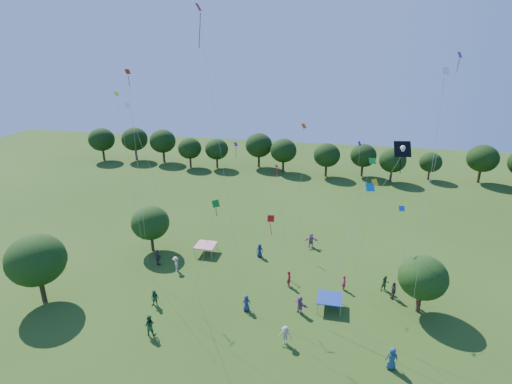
% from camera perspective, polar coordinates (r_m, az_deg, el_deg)
% --- Properties ---
extents(near_tree_west, '(5.17, 5.17, 6.63)m').
position_cam_1_polar(near_tree_west, '(41.16, -28.91, -8.50)').
color(near_tree_west, '#422B19').
rests_on(near_tree_west, ground).
extents(near_tree_north, '(4.28, 4.28, 5.41)m').
position_cam_1_polar(near_tree_north, '(46.78, -14.86, -4.27)').
color(near_tree_north, '#422B19').
rests_on(near_tree_north, ground).
extents(near_tree_east, '(4.18, 4.18, 5.38)m').
position_cam_1_polar(near_tree_east, '(38.04, 22.75, -11.21)').
color(near_tree_east, '#422B19').
rests_on(near_tree_east, ground).
extents(treeline, '(88.01, 8.77, 6.77)m').
position_cam_1_polar(treeline, '(74.20, 5.52, 5.89)').
color(treeline, '#422B19').
rests_on(treeline, ground).
extents(tent_red_stripe, '(2.20, 2.20, 1.10)m').
position_cam_1_polar(tent_red_stripe, '(45.98, -7.21, -7.53)').
color(tent_red_stripe, red).
rests_on(tent_red_stripe, ground).
extents(tent_blue, '(2.20, 2.20, 1.10)m').
position_cam_1_polar(tent_blue, '(37.54, 10.48, -14.71)').
color(tent_blue, navy).
rests_on(tent_blue, ground).
extents(crowd_person_0, '(0.95, 0.60, 1.82)m').
position_cam_1_polar(crowd_person_0, '(32.97, 18.84, -21.56)').
color(crowd_person_0, navy).
rests_on(crowd_person_0, ground).
extents(crowd_person_1, '(0.51, 0.66, 1.57)m').
position_cam_1_polar(crowd_person_1, '(40.39, 12.48, -12.54)').
color(crowd_person_1, '#9E1C45').
rests_on(crowd_person_1, ground).
extents(crowd_person_2, '(1.00, 0.67, 1.86)m').
position_cam_1_polar(crowd_person_2, '(35.28, -14.99, -17.90)').
color(crowd_person_2, '#275B2B').
rests_on(crowd_person_2, ground).
extents(crowd_person_3, '(0.97, 1.19, 1.67)m').
position_cam_1_polar(crowd_person_3, '(43.19, -11.38, -10.06)').
color(crowd_person_3, beige).
rests_on(crowd_person_3, ground).
extents(crowd_person_4, '(1.18, 0.80, 1.84)m').
position_cam_1_polar(crowd_person_4, '(44.64, -13.84, -9.08)').
color(crowd_person_4, '#413D34').
rests_on(crowd_person_4, ground).
extents(crowd_person_5, '(1.57, 1.45, 1.69)m').
position_cam_1_polar(crowd_person_5, '(36.72, 6.32, -15.70)').
color(crowd_person_5, '#8C527F').
rests_on(crowd_person_5, ground).
extents(crowd_person_6, '(0.88, 0.67, 1.58)m').
position_cam_1_polar(crowd_person_6, '(45.02, 0.52, -8.35)').
color(crowd_person_6, '#1A254E').
rests_on(crowd_person_6, ground).
extents(crowd_person_7, '(0.69, 0.69, 1.59)m').
position_cam_1_polar(crowd_person_7, '(39.77, 22.24, -14.26)').
color(crowd_person_7, maroon).
rests_on(crowd_person_7, ground).
extents(crowd_person_8, '(0.81, 0.45, 1.60)m').
position_cam_1_polar(crowd_person_8, '(38.46, -14.24, -14.51)').
color(crowd_person_8, '#235337').
rests_on(crowd_person_8, ground).
extents(crowd_person_9, '(1.09, 0.50, 1.66)m').
position_cam_1_polar(crowd_person_9, '(33.50, 4.21, -19.74)').
color(crowd_person_9, '#A29E82').
rests_on(crowd_person_9, ground).
extents(crowd_person_10, '(0.66, 1.09, 1.74)m').
position_cam_1_polar(crowd_person_10, '(40.35, 19.03, -13.14)').
color(crowd_person_10, '#463C38').
rests_on(crowd_person_10, ground).
extents(crowd_person_11, '(1.68, 0.80, 1.73)m').
position_cam_1_polar(crowd_person_11, '(47.52, 7.87, -6.83)').
color(crowd_person_11, '#955784').
rests_on(crowd_person_11, ground).
extents(crowd_person_12, '(0.87, 0.70, 1.56)m').
position_cam_1_polar(crowd_person_12, '(36.84, -1.38, -15.56)').
color(crowd_person_12, navy).
rests_on(crowd_person_12, ground).
extents(crowd_person_13, '(0.48, 0.68, 1.70)m').
position_cam_1_polar(crowd_person_13, '(40.08, 4.75, -12.25)').
color(crowd_person_13, maroon).
rests_on(crowd_person_13, ground).
extents(crowd_person_14, '(0.90, 0.70, 1.61)m').
position_cam_1_polar(crowd_person_14, '(41.28, 17.97, -12.30)').
color(crowd_person_14, '#2B5C27').
rests_on(crowd_person_14, ground).
extents(pirate_kite, '(6.69, 1.53, 14.13)m').
position_cam_1_polar(pirate_kite, '(32.53, 19.98, 5.39)').
color(pirate_kite, black).
extents(red_high_kite, '(5.63, 7.15, 24.50)m').
position_cam_1_polar(red_high_kite, '(37.36, -7.02, 17.47)').
color(red_high_kite, red).
extents(small_kite_0, '(3.24, 0.92, 7.46)m').
position_cam_1_polar(small_kite_0, '(34.36, 1.53, -5.35)').
color(small_kite_0, red).
extents(small_kite_1, '(0.54, 2.39, 13.90)m').
position_cam_1_polar(small_kite_1, '(40.55, 6.65, 5.20)').
color(small_kite_1, '#FF540D').
extents(small_kite_2, '(1.75, 1.09, 17.03)m').
position_cam_1_polar(small_kite_2, '(40.04, -18.07, 5.77)').
color(small_kite_2, '#ECFF16').
extents(small_kite_3, '(3.48, 1.74, 13.02)m').
position_cam_1_polar(small_kite_3, '(31.98, 14.51, -0.96)').
color(small_kite_3, green).
extents(small_kite_4, '(0.90, 0.88, 12.96)m').
position_cam_1_polar(small_kite_4, '(37.83, 14.40, 1.18)').
color(small_kite_4, '#121CBA').
extents(small_kite_5, '(5.94, 1.57, 11.10)m').
position_cam_1_polar(small_kite_5, '(43.95, -1.50, 3.66)').
color(small_kite_5, '#A91C9D').
extents(small_kite_6, '(3.51, 2.67, 16.92)m').
position_cam_1_polar(small_kite_6, '(34.07, -14.55, 2.42)').
color(small_kite_6, white).
extents(small_kite_7, '(3.47, 1.70, 11.07)m').
position_cam_1_polar(small_kite_7, '(32.13, 14.95, -2.05)').
color(small_kite_7, '#0B73A6').
extents(small_kite_8, '(1.77, 2.95, 8.27)m').
position_cam_1_polar(small_kite_8, '(45.43, 3.21, 1.35)').
color(small_kite_8, red).
extents(small_kite_9, '(2.56, 4.43, 18.85)m').
position_cam_1_polar(small_kite_9, '(41.78, -17.19, 9.75)').
color(small_kite_9, red).
extents(small_kite_10, '(1.29, 0.68, 9.64)m').
position_cam_1_polar(small_kite_10, '(38.06, 16.26, -0.47)').
color(small_kite_10, yellow).
extents(small_kite_11, '(2.73, 0.86, 9.83)m').
position_cam_1_polar(small_kite_11, '(31.46, -6.33, -4.24)').
color(small_kite_11, '#17811A').
extents(small_kite_12, '(1.36, 1.84, 8.10)m').
position_cam_1_polar(small_kite_12, '(36.68, 20.19, -4.56)').
color(small_kite_12, blue).
extents(small_kite_13, '(1.89, 1.99, 20.57)m').
position_cam_1_polar(small_kite_13, '(34.17, 25.04, 7.61)').
color(small_kite_13, purple).
extents(small_kite_14, '(0.96, 1.91, 19.86)m').
position_cam_1_polar(small_kite_14, '(27.26, 23.87, 3.50)').
color(small_kite_14, white).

